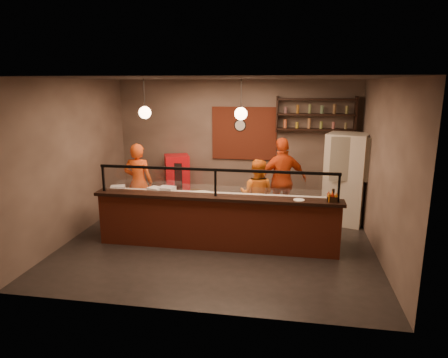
% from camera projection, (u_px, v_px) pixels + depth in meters
% --- Properties ---
extents(floor, '(6.00, 6.00, 0.00)m').
position_uv_depth(floor, '(219.00, 243.00, 7.99)').
color(floor, black).
rests_on(floor, ground).
extents(ceiling, '(6.00, 6.00, 0.00)m').
position_uv_depth(ceiling, '(218.00, 78.00, 7.24)').
color(ceiling, '#372F2A').
rests_on(ceiling, wall_back).
extents(wall_back, '(6.00, 0.00, 6.00)m').
position_uv_depth(wall_back, '(236.00, 145.00, 10.01)').
color(wall_back, '#7D685B').
rests_on(wall_back, floor).
extents(wall_left, '(0.00, 5.00, 5.00)m').
position_uv_depth(wall_left, '(73.00, 160.00, 8.10)').
color(wall_left, '#7D685B').
rests_on(wall_left, floor).
extents(wall_right, '(0.00, 5.00, 5.00)m').
position_uv_depth(wall_right, '(383.00, 170.00, 7.13)').
color(wall_right, '#7D685B').
rests_on(wall_right, floor).
extents(wall_front, '(6.00, 0.00, 6.00)m').
position_uv_depth(wall_front, '(184.00, 202.00, 5.22)').
color(wall_front, '#7D685B').
rests_on(wall_front, floor).
extents(brick_patch, '(1.60, 0.04, 1.30)m').
position_uv_depth(brick_patch, '(244.00, 133.00, 9.88)').
color(brick_patch, maroon).
rests_on(brick_patch, wall_back).
extents(service_counter, '(4.60, 0.25, 1.00)m').
position_uv_depth(service_counter, '(216.00, 224.00, 7.58)').
color(service_counter, maroon).
rests_on(service_counter, floor).
extents(counter_ledge, '(4.70, 0.37, 0.06)m').
position_uv_depth(counter_ledge, '(216.00, 197.00, 7.46)').
color(counter_ledge, black).
rests_on(counter_ledge, service_counter).
extents(worktop_cabinet, '(4.60, 0.75, 0.85)m').
position_uv_depth(worktop_cabinet, '(220.00, 219.00, 8.08)').
color(worktop_cabinet, gray).
rests_on(worktop_cabinet, floor).
extents(worktop, '(4.60, 0.75, 0.05)m').
position_uv_depth(worktop, '(220.00, 198.00, 7.97)').
color(worktop, beige).
rests_on(worktop, worktop_cabinet).
extents(sneeze_guard, '(4.50, 0.05, 0.52)m').
position_uv_depth(sneeze_guard, '(215.00, 180.00, 7.38)').
color(sneeze_guard, white).
rests_on(sneeze_guard, counter_ledge).
extents(wall_shelving, '(1.84, 0.28, 0.85)m').
position_uv_depth(wall_shelving, '(316.00, 114.00, 9.34)').
color(wall_shelving, black).
rests_on(wall_shelving, wall_back).
extents(wall_clock, '(0.30, 0.04, 0.30)m').
position_uv_depth(wall_clock, '(240.00, 125.00, 9.84)').
color(wall_clock, black).
rests_on(wall_clock, wall_back).
extents(pendant_left, '(0.24, 0.24, 0.77)m').
position_uv_depth(pendant_left, '(145.00, 112.00, 7.83)').
color(pendant_left, black).
rests_on(pendant_left, ceiling).
extents(pendant_right, '(0.24, 0.24, 0.77)m').
position_uv_depth(pendant_right, '(241.00, 114.00, 7.52)').
color(pendant_right, black).
rests_on(pendant_right, ceiling).
extents(cook_left, '(0.67, 0.44, 1.80)m').
position_uv_depth(cook_left, '(139.00, 183.00, 9.11)').
color(cook_left, '#EA4F16').
rests_on(cook_left, floor).
extents(cook_mid, '(0.83, 0.68, 1.55)m').
position_uv_depth(cook_mid, '(257.00, 195.00, 8.58)').
color(cook_mid, orange).
rests_on(cook_mid, floor).
extents(cook_right, '(1.23, 0.87, 1.95)m').
position_uv_depth(cook_right, '(282.00, 181.00, 8.98)').
color(cook_right, '#D34313').
rests_on(cook_right, floor).
extents(fridge, '(1.05, 1.01, 2.04)m').
position_uv_depth(fridge, '(346.00, 179.00, 8.98)').
color(fridge, beige).
rests_on(fridge, floor).
extents(red_cooler, '(0.74, 0.71, 1.36)m').
position_uv_depth(red_cooler, '(177.00, 182.00, 10.12)').
color(red_cooler, red).
rests_on(red_cooler, floor).
extents(pizza_dough, '(0.64, 0.64, 0.01)m').
position_uv_depth(pizza_dough, '(201.00, 194.00, 8.15)').
color(pizza_dough, beige).
rests_on(pizza_dough, worktop).
extents(prep_tub_a, '(0.34, 0.32, 0.14)m').
position_uv_depth(prep_tub_a, '(155.00, 191.00, 8.16)').
color(prep_tub_a, white).
rests_on(prep_tub_a, worktop).
extents(prep_tub_b, '(0.35, 0.30, 0.15)m').
position_uv_depth(prep_tub_b, '(167.00, 190.00, 8.15)').
color(prep_tub_b, silver).
rests_on(prep_tub_b, worktop).
extents(prep_tub_c, '(0.35, 0.31, 0.14)m').
position_uv_depth(prep_tub_c, '(118.00, 189.00, 8.26)').
color(prep_tub_c, white).
rests_on(prep_tub_c, worktop).
extents(rolling_pin, '(0.37, 0.21, 0.06)m').
position_uv_depth(rolling_pin, '(186.00, 195.00, 7.99)').
color(rolling_pin, yellow).
rests_on(rolling_pin, worktop).
extents(condiment_caddy, '(0.19, 0.15, 0.10)m').
position_uv_depth(condiment_caddy, '(332.00, 199.00, 7.08)').
color(condiment_caddy, black).
rests_on(condiment_caddy, counter_ledge).
extents(pepper_mill, '(0.05, 0.05, 0.22)m').
position_uv_depth(pepper_mill, '(333.00, 195.00, 7.13)').
color(pepper_mill, black).
rests_on(pepper_mill, counter_ledge).
extents(small_plate, '(0.22, 0.22, 0.01)m').
position_uv_depth(small_plate, '(299.00, 200.00, 7.17)').
color(small_plate, silver).
rests_on(small_plate, counter_ledge).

